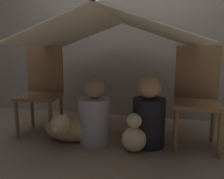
# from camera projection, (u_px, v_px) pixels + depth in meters

# --- Properties ---
(ground_plane) EXTENTS (8.80, 8.80, 0.00)m
(ground_plane) POSITION_uv_depth(u_px,v_px,m) (111.00, 142.00, 2.14)
(ground_plane) COLOR #7A6651
(wall_back) EXTENTS (7.00, 0.05, 2.50)m
(wall_back) POSITION_uv_depth(u_px,v_px,m) (127.00, 22.00, 2.82)
(wall_back) COLOR gray
(wall_back) RESTS_ON ground_plane
(chair_left) EXTENTS (0.45, 0.45, 0.93)m
(chair_left) POSITION_uv_depth(u_px,v_px,m) (42.00, 87.00, 2.35)
(chair_left) COLOR brown
(chair_left) RESTS_ON ground_plane
(chair_right) EXTENTS (0.42, 0.42, 0.93)m
(chair_right) POSITION_uv_depth(u_px,v_px,m) (197.00, 93.00, 2.02)
(chair_right) COLOR brown
(chair_right) RESTS_ON ground_plane
(sheet_canopy) EXTENTS (1.56, 1.16, 0.29)m
(sheet_canopy) POSITION_uv_depth(u_px,v_px,m) (112.00, 30.00, 2.01)
(sheet_canopy) COLOR silver
(person_front) EXTENTS (0.30, 0.30, 0.64)m
(person_front) POSITION_uv_depth(u_px,v_px,m) (94.00, 114.00, 2.10)
(person_front) COLOR #B2B2B7
(person_front) RESTS_ON ground_plane
(person_second) EXTENTS (0.30, 0.30, 0.66)m
(person_second) POSITION_uv_depth(u_px,v_px,m) (149.00, 116.00, 2.02)
(person_second) COLOR black
(person_second) RESTS_ON ground_plane
(dog) EXTENTS (0.52, 0.45, 0.34)m
(dog) POSITION_uv_depth(u_px,v_px,m) (68.00, 128.00, 2.11)
(dog) COLOR tan
(dog) RESTS_ON ground_plane
(plush_toy) EXTENTS (0.22, 0.22, 0.34)m
(plush_toy) POSITION_uv_depth(u_px,v_px,m) (134.00, 136.00, 1.92)
(plush_toy) COLOR beige
(plush_toy) RESTS_ON ground_plane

